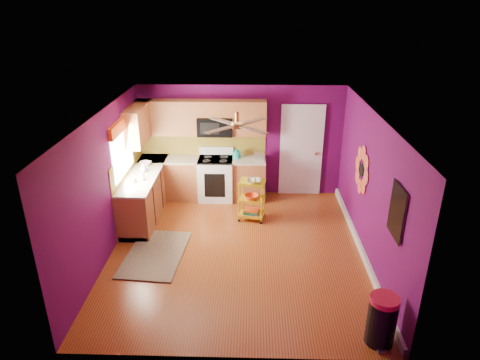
{
  "coord_description": "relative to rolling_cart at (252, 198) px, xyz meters",
  "views": [
    {
      "loc": [
        0.24,
        -6.59,
        4.24
      ],
      "look_at": [
        0.04,
        0.4,
        1.21
      ],
      "focal_mm": 32.0,
      "sensor_mm": 36.0,
      "label": 1
    }
  ],
  "objects": [
    {
      "name": "soap_bottle_b",
      "position": [
        -2.21,
        0.2,
        0.56
      ],
      "size": [
        0.14,
        0.14,
        0.18
      ],
      "primitive_type": "imported",
      "color": "white",
      "rests_on": "lower_cabinets"
    },
    {
      "name": "soap_bottle_a",
      "position": [
        -2.14,
        -0.2,
        0.55
      ],
      "size": [
        0.08,
        0.08,
        0.17
      ],
      "primitive_type": "imported",
      "color": "#EA3F72",
      "rests_on": "lower_cabinets"
    },
    {
      "name": "right_wall_art",
      "position": [
        1.97,
        -1.52,
        0.97
      ],
      "size": [
        0.04,
        2.74,
        1.04
      ],
      "color": "black",
      "rests_on": "ground"
    },
    {
      "name": "room_envelope",
      "position": [
        -0.23,
        -1.18,
        1.16
      ],
      "size": [
        4.54,
        5.04,
        2.52
      ],
      "color": "#55094C",
      "rests_on": "ground"
    },
    {
      "name": "trash_can",
      "position": [
        1.7,
        -3.34,
        -0.11
      ],
      "size": [
        0.42,
        0.44,
        0.72
      ],
      "color": "black",
      "rests_on": "ground"
    },
    {
      "name": "toaster",
      "position": [
        0.14,
        1.0,
        0.56
      ],
      "size": [
        0.22,
        0.15,
        0.18
      ],
      "primitive_type": "cube",
      "color": "beige",
      "rests_on": "lower_cabinets"
    },
    {
      "name": "left_window",
      "position": [
        -2.48,
        -0.13,
        1.26
      ],
      "size": [
        0.08,
        1.35,
        1.08
      ],
      "color": "white",
      "rests_on": "ground"
    },
    {
      "name": "ground",
      "position": [
        -0.26,
        -1.18,
        -0.47
      ],
      "size": [
        5.0,
        5.0,
        0.0
      ],
      "primitive_type": "plane",
      "color": "maroon",
      "rests_on": "ground"
    },
    {
      "name": "ceiling_fan",
      "position": [
        -0.26,
        -0.98,
        1.82
      ],
      "size": [
        1.01,
        1.01,
        0.26
      ],
      "color": "#BF8C3F",
      "rests_on": "ground"
    },
    {
      "name": "panel_door",
      "position": [
        1.09,
        1.29,
        0.55
      ],
      "size": [
        0.95,
        0.11,
        2.15
      ],
      "color": "white",
      "rests_on": "ground"
    },
    {
      "name": "lower_cabinets",
      "position": [
        -1.61,
        0.64,
        -0.04
      ],
      "size": [
        2.81,
        2.31,
        0.94
      ],
      "color": "brown",
      "rests_on": "ground"
    },
    {
      "name": "counter_cup",
      "position": [
        -2.28,
        -0.32,
        0.51
      ],
      "size": [
        0.12,
        0.12,
        0.09
      ],
      "primitive_type": "imported",
      "color": "white",
      "rests_on": "lower_cabinets"
    },
    {
      "name": "shag_rug",
      "position": [
        -1.71,
        -1.36,
        -0.46
      ],
      "size": [
        1.1,
        1.66,
        0.02
      ],
      "primitive_type": "cube",
      "rotation": [
        0.0,
        0.0,
        -0.08
      ],
      "color": "black",
      "rests_on": "ground"
    },
    {
      "name": "rolling_cart",
      "position": [
        0.0,
        0.0,
        0.0
      ],
      "size": [
        0.57,
        0.46,
        0.92
      ],
      "color": "yellow",
      "rests_on": "ground"
    },
    {
      "name": "electric_range",
      "position": [
        -0.81,
        1.0,
        0.01
      ],
      "size": [
        0.76,
        0.66,
        1.13
      ],
      "color": "white",
      "rests_on": "ground"
    },
    {
      "name": "counter_dish",
      "position": [
        -2.27,
        0.6,
        0.5
      ],
      "size": [
        0.25,
        0.25,
        0.06
      ],
      "primitive_type": "imported",
      "color": "white",
      "rests_on": "lower_cabinets"
    },
    {
      "name": "teal_kettle",
      "position": [
        -0.35,
        1.08,
        0.55
      ],
      "size": [
        0.18,
        0.18,
        0.21
      ],
      "color": "#159F8C",
      "rests_on": "lower_cabinets"
    },
    {
      "name": "upper_cabinetry",
      "position": [
        -1.5,
        0.99,
        1.33
      ],
      "size": [
        2.8,
        2.3,
        1.26
      ],
      "color": "brown",
      "rests_on": "ground"
    }
  ]
}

